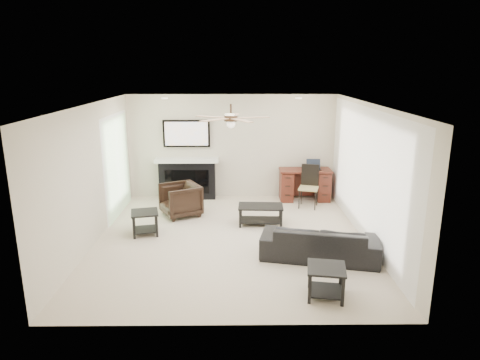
% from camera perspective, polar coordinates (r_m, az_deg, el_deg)
% --- Properties ---
extents(room_shell, '(5.50, 5.54, 2.52)m').
position_cam_1_polar(room_shell, '(7.67, 0.20, 4.02)').
color(room_shell, beige).
rests_on(room_shell, ground).
extents(sofa, '(2.06, 1.16, 0.57)m').
position_cam_1_polar(sofa, '(7.36, 10.57, -8.15)').
color(sofa, black).
rests_on(sofa, ground).
extents(armchair, '(1.03, 1.02, 0.70)m').
position_cam_1_polar(armchair, '(9.29, -7.96, -2.65)').
color(armchair, black).
rests_on(armchair, ground).
extents(coffee_table, '(0.92, 0.54, 0.40)m').
position_cam_1_polar(coffee_table, '(8.76, 2.76, -4.67)').
color(coffee_table, black).
rests_on(coffee_table, ground).
extents(end_table_near, '(0.60, 0.60, 0.45)m').
position_cam_1_polar(end_table_near, '(6.25, 11.36, -13.17)').
color(end_table_near, black).
rests_on(end_table_near, ground).
extents(end_table_left, '(0.60, 0.60, 0.45)m').
position_cam_1_polar(end_table_left, '(8.45, -12.54, -5.60)').
color(end_table_left, black).
rests_on(end_table_left, ground).
extents(fireplace_unit, '(1.52, 0.34, 1.91)m').
position_cam_1_polar(fireplace_unit, '(10.33, -7.11, 2.64)').
color(fireplace_unit, black).
rests_on(fireplace_unit, ground).
extents(desk, '(1.22, 0.56, 0.76)m').
position_cam_1_polar(desk, '(10.38, 8.62, -0.63)').
color(desk, '#411B10').
rests_on(desk, ground).
extents(desk_chair, '(0.53, 0.54, 0.97)m').
position_cam_1_polar(desk_chair, '(9.83, 9.14, -0.90)').
color(desk_chair, black).
rests_on(desk_chair, ground).
extents(laptop, '(0.33, 0.24, 0.23)m').
position_cam_1_polar(laptop, '(10.27, 9.84, 2.00)').
color(laptop, black).
rests_on(laptop, desk).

